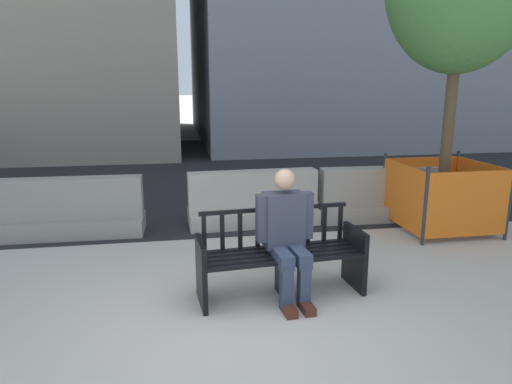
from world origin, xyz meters
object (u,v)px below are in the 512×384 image
Objects in this scene: street_bench at (281,258)px; jersey_barrier_left at (72,212)px; jersey_barrier_centre at (253,203)px; construction_fence at (442,194)px; seated_person at (287,232)px; jersey_barrier_right at (381,198)px.

jersey_barrier_left is (-2.53, 2.41, -0.06)m from street_bench.
jersey_barrier_centre is 1.55× the size of construction_fence.
seated_person reaches higher than street_bench.
construction_fence is at bearing 31.40° from street_bench.
jersey_barrier_right is (2.10, -0.05, 0.00)m from jersey_barrier_centre.
construction_fence reaches higher than street_bench.
jersey_barrier_left is at bearing -179.59° from jersey_barrier_right.
jersey_barrier_centre is 2.84m from construction_fence.
street_bench is 3.49m from jersey_barrier_left.
street_bench is 3.31m from jersey_barrier_right.
street_bench is 0.85× the size of jersey_barrier_centre.
seated_person is 3.34m from jersey_barrier_right.
street_bench is 1.32× the size of construction_fence.
street_bench is 0.85× the size of jersey_barrier_right.
seated_person is at bearing -92.00° from jersey_barrier_centre.
jersey_barrier_right is (2.23, 2.44, -0.06)m from street_bench.
seated_person reaches higher than jersey_barrier_left.
street_bench is 1.31× the size of seated_person.
construction_fence reaches higher than jersey_barrier_left.
jersey_barrier_left is at bearing 136.39° from street_bench.
jersey_barrier_left is 5.44m from construction_fence.
street_bench is 0.30m from seated_person.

